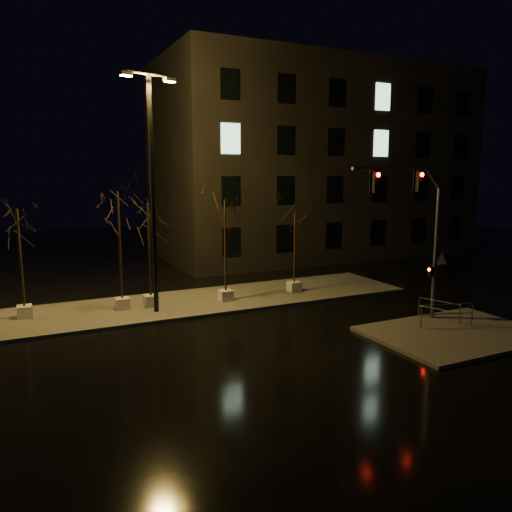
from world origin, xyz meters
TOP-DOWN VIEW (x-y plane):
  - ground at (0.00, 0.00)m, footprint 90.00×90.00m
  - median at (0.00, 6.00)m, footprint 22.00×5.00m
  - sidewalk_corner at (7.50, -3.50)m, footprint 7.00×5.00m
  - building at (14.00, 18.00)m, footprint 25.00×12.00m
  - tree_0 at (-8.53, 6.56)m, footprint 1.80×1.80m
  - tree_1 at (-4.24, 6.09)m, footprint 1.80×1.80m
  - tree_2 at (-2.85, 6.05)m, footprint 1.80×1.80m
  - tree_3 at (0.89, 5.43)m, footprint 1.80×1.80m
  - tree_4 at (5.06, 5.60)m, footprint 1.80×1.80m
  - traffic_signal_mast at (7.09, -1.51)m, footprint 5.52×0.23m
  - streetlight_main at (-2.87, 4.96)m, footprint 2.68×1.03m
  - guard_rail_a at (7.69, -2.82)m, footprint 2.24×0.77m
  - guard_rail_b at (8.06, -2.01)m, footprint 0.68×1.82m

SIDE VIEW (x-z plane):
  - ground at x=0.00m, z-range 0.00..0.00m
  - median at x=0.00m, z-range 0.00..0.15m
  - sidewalk_corner at x=7.50m, z-range 0.00..0.15m
  - guard_rail_b at x=8.06m, z-range 0.28..1.20m
  - guard_rail_a at x=7.69m, z-range 0.30..1.32m
  - tree_4 at x=5.06m, z-range 1.33..5.87m
  - tree_0 at x=-8.53m, z-range 1.46..6.53m
  - tree_2 at x=-2.85m, z-range 1.50..6.70m
  - tree_3 at x=0.89m, z-range 1.52..6.83m
  - tree_1 at x=-4.24m, z-range 1.65..7.46m
  - traffic_signal_mast at x=7.09m, z-range 1.21..7.95m
  - streetlight_main at x=-2.87m, z-range 0.99..11.85m
  - building at x=14.00m, z-range 0.00..15.00m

